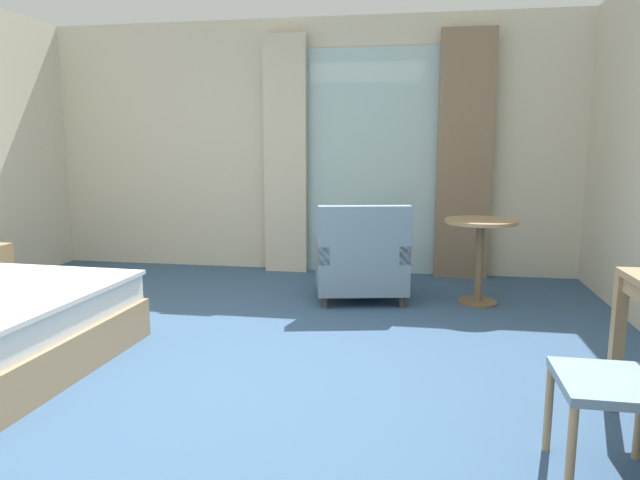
# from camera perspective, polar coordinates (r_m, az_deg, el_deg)

# --- Properties ---
(ground) EXTENTS (6.42, 6.95, 0.10)m
(ground) POSITION_cam_1_polar(r_m,az_deg,el_deg) (3.56, -11.40, -14.48)
(ground) COLOR #38567A
(wall_back) EXTENTS (6.02, 0.12, 2.72)m
(wall_back) POSITION_cam_1_polar(r_m,az_deg,el_deg) (6.36, -1.26, 9.25)
(wall_back) COLOR beige
(wall_back) RESTS_ON ground
(balcony_glass_door) EXTENTS (1.44, 0.02, 2.39)m
(balcony_glass_door) POSITION_cam_1_polar(r_m,az_deg,el_deg) (6.18, 5.35, 7.69)
(balcony_glass_door) COLOR silver
(balcony_glass_door) RESTS_ON ground
(curtain_panel_left) EXTENTS (0.46, 0.10, 2.53)m
(curtain_panel_left) POSITION_cam_1_polar(r_m,az_deg,el_deg) (6.22, -3.47, 8.39)
(curtain_panel_left) COLOR beige
(curtain_panel_left) RESTS_ON ground
(curtain_panel_right) EXTENTS (0.55, 0.10, 2.53)m
(curtain_panel_right) POSITION_cam_1_polar(r_m,az_deg,el_deg) (6.08, 14.26, 8.09)
(curtain_panel_right) COLOR #897056
(curtain_panel_right) RESTS_ON ground
(desk_chair) EXTENTS (0.43, 0.45, 0.86)m
(desk_chair) POSITION_cam_1_polar(r_m,az_deg,el_deg) (2.67, 28.88, -11.43)
(desk_chair) COLOR gray
(desk_chair) RESTS_ON ground
(armchair_by_window) EXTENTS (0.92, 0.89, 0.88)m
(armchair_by_window) POSITION_cam_1_polar(r_m,az_deg,el_deg) (5.12, 4.11, -2.30)
(armchair_by_window) COLOR gray
(armchair_by_window) RESTS_ON ground
(round_cafe_table) EXTENTS (0.62, 0.62, 0.75)m
(round_cafe_table) POSITION_cam_1_polar(r_m,az_deg,el_deg) (5.15, 15.72, -0.24)
(round_cafe_table) COLOR tan
(round_cafe_table) RESTS_ON ground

